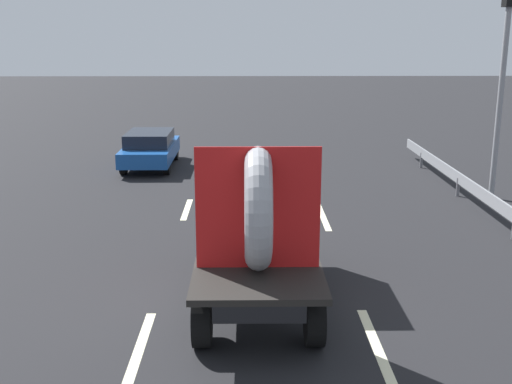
% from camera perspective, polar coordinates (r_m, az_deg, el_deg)
% --- Properties ---
extents(ground_plane, '(120.00, 120.00, 0.00)m').
position_cam_1_polar(ground_plane, '(11.47, -1.24, -9.56)').
color(ground_plane, black).
extents(flatbed_truck, '(2.02, 4.74, 3.00)m').
position_cam_1_polar(flatbed_truck, '(11.31, 0.03, -1.58)').
color(flatbed_truck, black).
rests_on(flatbed_truck, ground_plane).
extents(distant_sedan, '(1.68, 3.92, 1.28)m').
position_cam_1_polar(distant_sedan, '(22.53, -9.62, 3.98)').
color(distant_sedan, black).
rests_on(distant_sedan, ground_plane).
extents(traffic_light, '(0.42, 0.36, 6.22)m').
position_cam_1_polar(traffic_light, '(18.81, 21.70, 11.43)').
color(traffic_light, gray).
rests_on(traffic_light, ground_plane).
extents(guardrail, '(0.10, 15.84, 0.71)m').
position_cam_1_polar(guardrail, '(17.32, 20.02, -0.31)').
color(guardrail, gray).
rests_on(guardrail, ground_plane).
extents(lane_dash_left_near, '(0.16, 2.59, 0.01)m').
position_cam_1_polar(lane_dash_left_near, '(9.85, -10.65, -14.05)').
color(lane_dash_left_near, beige).
rests_on(lane_dash_left_near, ground_plane).
extents(lane_dash_left_far, '(0.16, 2.07, 0.01)m').
position_cam_1_polar(lane_dash_left_far, '(17.05, -6.32, -1.58)').
color(lane_dash_left_far, beige).
rests_on(lane_dash_left_far, ground_plane).
extents(lane_dash_right_near, '(0.16, 2.56, 0.01)m').
position_cam_1_polar(lane_dash_right_near, '(10.00, 10.92, -13.62)').
color(lane_dash_right_near, beige).
rests_on(lane_dash_right_near, ground_plane).
extents(lane_dash_right_far, '(0.16, 2.89, 0.01)m').
position_cam_1_polar(lane_dash_right_far, '(16.58, 6.03, -2.03)').
color(lane_dash_right_far, beige).
rests_on(lane_dash_right_far, ground_plane).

